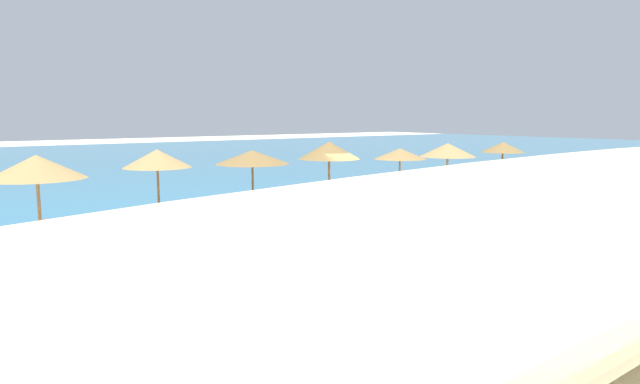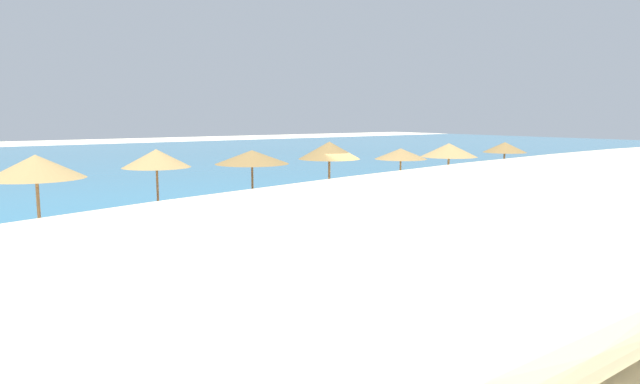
{
  "view_description": "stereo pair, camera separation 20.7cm",
  "coord_description": "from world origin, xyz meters",
  "views": [
    {
      "loc": [
        -14.34,
        -16.48,
        3.95
      ],
      "look_at": [
        -1.26,
        0.66,
        1.02
      ],
      "focal_mm": 31.97,
      "sensor_mm": 36.0,
      "label": 1
    },
    {
      "loc": [
        -14.18,
        -16.61,
        3.95
      ],
      "look_at": [
        -1.26,
        0.66,
        1.02
      ],
      "focal_mm": 31.97,
      "sensor_mm": 36.0,
      "label": 2
    }
  ],
  "objects": [
    {
      "name": "wooden_signpost",
      "position": [
        -11.59,
        -2.52,
        0.96
      ],
      "size": [
        0.81,
        0.43,
        1.6
      ],
      "rotation": [
        0.0,
        0.0,
        -0.3
      ],
      "color": "brown",
      "rests_on": "ground_plane"
    },
    {
      "name": "beach_umbrella_0",
      "position": [
        -11.05,
        0.82,
        2.51
      ],
      "size": [
        2.65,
        2.65,
        2.85
      ],
      "color": "brown",
      "rests_on": "ground_plane"
    },
    {
      "name": "ground_plane",
      "position": [
        0.0,
        0.0,
        0.0
      ],
      "size": [
        160.0,
        160.0,
        0.0
      ],
      "primitive_type": "plane",
      "color": "beige"
    },
    {
      "name": "beach_umbrella_5",
      "position": [
        6.31,
        0.84,
        2.34
      ],
      "size": [
        2.58,
        2.58,
        2.66
      ],
      "color": "brown",
      "rests_on": "ground_plane"
    },
    {
      "name": "lounge_chair_0",
      "position": [
        6.09,
        -0.11,
        0.47
      ],
      "size": [
        1.67,
        0.95,
        1.14
      ],
      "rotation": [
        0.0,
        0.0,
        1.78
      ],
      "color": "yellow",
      "rests_on": "ground_plane"
    },
    {
      "name": "lounge_chair_1",
      "position": [
        -7.88,
        -0.01,
        0.5
      ],
      "size": [
        1.54,
        1.31,
        1.21
      ],
      "rotation": [
        0.0,
        0.0,
        2.16
      ],
      "color": "red",
      "rests_on": "ground_plane"
    },
    {
      "name": "beach_umbrella_6",
      "position": [
        10.12,
        0.54,
        2.35
      ],
      "size": [
        2.12,
        2.12,
        2.61
      ],
      "color": "brown",
      "rests_on": "ground_plane"
    },
    {
      "name": "beach_umbrella_3",
      "position": [
        -0.65,
        0.87,
        2.58
      ],
      "size": [
        2.41,
        2.41,
        2.92
      ],
      "color": "brown",
      "rests_on": "ground_plane"
    },
    {
      "name": "lounge_chair_4",
      "position": [
        -4.03,
        -0.52,
        0.46
      ],
      "size": [
        1.7,
        0.72,
        1.15
      ],
      "rotation": [
        0.0,
        0.0,
        1.53
      ],
      "color": "#199972",
      "rests_on": "ground_plane"
    },
    {
      "name": "lounge_chair_3",
      "position": [
        3.16,
        -0.58,
        0.51
      ],
      "size": [
        1.78,
        1.14,
        1.25
      ],
      "rotation": [
        0.0,
        0.0,
        1.25
      ],
      "color": "yellow",
      "rests_on": "ground_plane"
    },
    {
      "name": "lounge_chair_2",
      "position": [
        9.62,
        -0.17,
        0.45
      ],
      "size": [
        1.44,
        0.7,
        1.0
      ],
      "rotation": [
        0.0,
        0.0,
        1.52
      ],
      "color": "#199972",
      "rests_on": "ground_plane"
    },
    {
      "name": "dune_ridge",
      "position": [
        -1.53,
        -10.43,
        1.58
      ],
      "size": [
        48.17,
        9.22,
        3.15
      ],
      "primitive_type": "ellipsoid",
      "rotation": [
        0.0,
        0.0,
        0.06
      ],
      "color": "beige",
      "rests_on": "ground_plane"
    },
    {
      "name": "sea_water",
      "position": [
        0.0,
        34.86,
        0.0
      ],
      "size": [
        160.0,
        57.93,
        0.01
      ],
      "primitive_type": "cube",
      "color": "teal",
      "rests_on": "ground_plane"
    },
    {
      "name": "beach_umbrella_1",
      "position": [
        -7.65,
        0.65,
        2.6
      ],
      "size": [
        2.12,
        2.12,
        2.89
      ],
      "color": "brown",
      "rests_on": "ground_plane"
    },
    {
      "name": "beach_ball",
      "position": [
        4.01,
        -2.53,
        0.14
      ],
      "size": [
        0.29,
        0.29,
        0.29
      ],
      "primitive_type": "sphere",
      "color": "green",
      "rests_on": "ground_plane"
    },
    {
      "name": "beach_umbrella_4",
      "position": [
        3.04,
        0.68,
        2.31
      ],
      "size": [
        2.22,
        2.22,
        2.54
      ],
      "color": "brown",
      "rests_on": "ground_plane"
    },
    {
      "name": "beach_umbrella_2",
      "position": [
        -4.06,
        0.93,
        2.47
      ],
      "size": [
        2.62,
        2.62,
        2.71
      ],
      "color": "brown",
      "rests_on": "ground_plane"
    }
  ]
}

